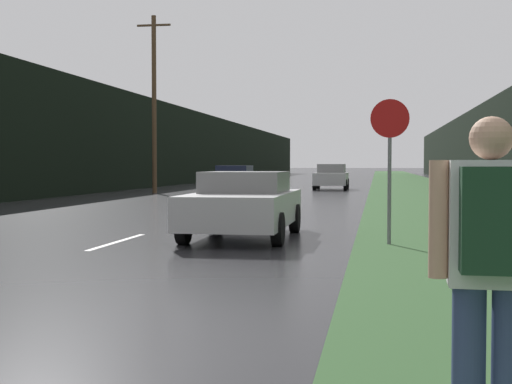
{
  "coord_description": "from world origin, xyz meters",
  "views": [
    {
      "loc": [
        5.0,
        -0.19,
        1.52
      ],
      "look_at": [
        2.32,
        15.57,
        0.89
      ],
      "focal_mm": 50.0,
      "sensor_mm": 36.0,
      "label": 1
    }
  ],
  "objects_px": {
    "car_passing_near": "(244,204)",
    "car_passing_far": "(331,177)",
    "stop_sign": "(390,154)",
    "car_oncoming": "(235,179)",
    "hitchhiker_with_backpack": "(491,265)"
  },
  "relations": [
    {
      "from": "car_passing_near",
      "to": "car_passing_far",
      "type": "xyz_separation_m",
      "value": [
        0.0,
        28.52,
        0.06
      ]
    },
    {
      "from": "car_oncoming",
      "to": "car_passing_near",
      "type": "bearing_deg",
      "value": -78.21
    },
    {
      "from": "car_passing_near",
      "to": "car_passing_far",
      "type": "height_order",
      "value": "car_passing_far"
    },
    {
      "from": "hitchhiker_with_backpack",
      "to": "car_passing_far",
      "type": "xyz_separation_m",
      "value": [
        -3.28,
        39.25,
        -0.25
      ]
    },
    {
      "from": "hitchhiker_with_backpack",
      "to": "car_oncoming",
      "type": "height_order",
      "value": "hitchhiker_with_backpack"
    },
    {
      "from": "stop_sign",
      "to": "car_passing_far",
      "type": "height_order",
      "value": "stop_sign"
    },
    {
      "from": "car_oncoming",
      "to": "hitchhiker_with_backpack",
      "type": "bearing_deg",
      "value": -76.47
    },
    {
      "from": "stop_sign",
      "to": "car_passing_far",
      "type": "xyz_separation_m",
      "value": [
        -2.94,
        29.44,
        -0.94
      ]
    },
    {
      "from": "car_passing_far",
      "to": "hitchhiker_with_backpack",
      "type": "bearing_deg",
      "value": 94.78
    },
    {
      "from": "hitchhiker_with_backpack",
      "to": "car_passing_far",
      "type": "relative_size",
      "value": 0.4
    },
    {
      "from": "car_passing_far",
      "to": "car_oncoming",
      "type": "height_order",
      "value": "car_passing_far"
    },
    {
      "from": "car_passing_near",
      "to": "car_passing_far",
      "type": "bearing_deg",
      "value": -90.0
    },
    {
      "from": "hitchhiker_with_backpack",
      "to": "car_passing_far",
      "type": "height_order",
      "value": "hitchhiker_with_backpack"
    },
    {
      "from": "hitchhiker_with_backpack",
      "to": "car_passing_near",
      "type": "xyz_separation_m",
      "value": [
        -3.28,
        10.73,
        -0.31
      ]
    },
    {
      "from": "hitchhiker_with_backpack",
      "to": "car_passing_near",
      "type": "height_order",
      "value": "hitchhiker_with_backpack"
    }
  ]
}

